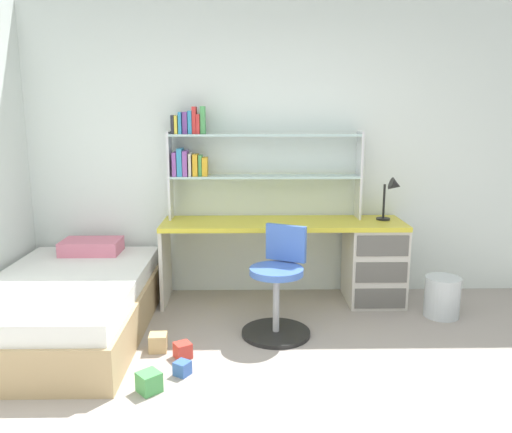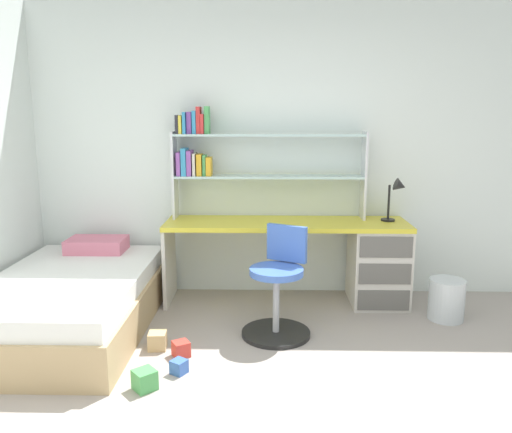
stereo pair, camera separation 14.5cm
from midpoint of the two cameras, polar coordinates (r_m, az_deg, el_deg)
name	(u,v)px [view 1 (the left image)]	position (r m, az deg, el deg)	size (l,w,h in m)	color
room_shell	(114,165)	(3.57, -16.81, 5.52)	(5.44, 5.69, 2.61)	silver
desk	(347,256)	(4.55, 9.25, -4.37)	(2.10, 0.55, 0.73)	gold
bookshelf_hutch	(232,155)	(4.48, -3.65, 6.91)	(1.69, 0.22, 0.98)	silver
desk_lamp	(393,192)	(4.53, 14.19, 2.69)	(0.20, 0.16, 0.38)	black
swivel_chair	(278,292)	(3.86, 1.38, -8.51)	(0.52, 0.52, 0.82)	black
bed_platform	(68,305)	(4.19, -21.34, -9.20)	(1.16, 1.86, 0.56)	tan
waste_bin	(442,297)	(4.47, 19.28, -8.51)	(0.29, 0.29, 0.33)	silver
toy_block_green_0	(149,382)	(3.28, -13.22, -17.65)	(0.12, 0.12, 0.12)	#479E51
toy_block_blue_2	(182,368)	(3.43, -9.53, -16.45)	(0.09, 0.09, 0.09)	#3860B7
toy_block_natural_3	(158,342)	(3.77, -12.05, -13.65)	(0.12, 0.12, 0.12)	tan
toy_block_red_4	(183,350)	(3.64, -9.39, -14.60)	(0.11, 0.11, 0.11)	red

